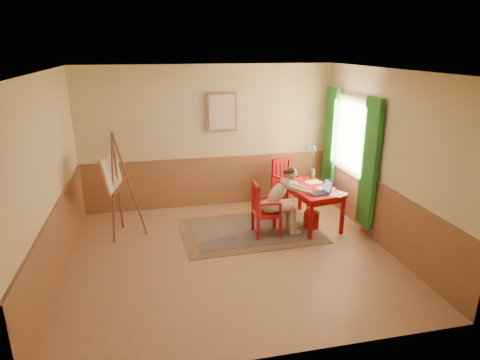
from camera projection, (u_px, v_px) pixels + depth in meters
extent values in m
cube|color=#A87653|center=(232.00, 256.00, 6.44)|extent=(5.00, 4.50, 0.02)
cube|color=white|center=(231.00, 70.00, 5.56)|extent=(5.00, 4.50, 0.02)
cube|color=#DEC587|center=(209.00, 138.00, 8.10)|extent=(5.00, 0.02, 2.80)
cube|color=#DEC587|center=(278.00, 237.00, 3.91)|extent=(5.00, 0.02, 2.80)
cube|color=#DEC587|center=(47.00, 181.00, 5.49)|extent=(0.02, 4.50, 2.80)
cube|color=#DEC587|center=(387.00, 160.00, 6.51)|extent=(0.02, 4.50, 2.80)
cube|color=#96613D|center=(210.00, 181.00, 8.35)|extent=(5.00, 0.04, 1.00)
cube|color=#96613D|center=(59.00, 242.00, 5.78)|extent=(0.04, 4.50, 1.00)
cube|color=#96613D|center=(379.00, 213.00, 6.79)|extent=(0.04, 4.50, 1.00)
cube|color=white|center=(353.00, 137.00, 7.48)|extent=(0.02, 1.00, 1.30)
cube|color=#A07251|center=(352.00, 137.00, 7.48)|extent=(0.03, 1.12, 1.42)
cube|color=#2F8E31|center=(369.00, 164.00, 6.84)|extent=(0.08, 0.45, 2.20)
cube|color=#2F8E31|center=(330.00, 143.00, 8.28)|extent=(0.08, 0.45, 2.20)
cube|color=#A07251|center=(222.00, 112.00, 7.95)|extent=(0.60, 0.04, 0.76)
cube|color=beige|center=(222.00, 112.00, 7.93)|extent=(0.50, 0.02, 0.66)
cube|color=#8C7251|center=(250.00, 231.00, 7.28)|extent=(2.45, 1.68, 0.01)
cube|color=black|center=(250.00, 230.00, 7.28)|extent=(2.04, 1.27, 0.01)
cube|color=red|center=(311.00, 188.00, 7.34)|extent=(0.90, 1.30, 0.04)
cube|color=red|center=(311.00, 192.00, 7.36)|extent=(0.79, 1.19, 0.10)
cube|color=red|center=(311.00, 221.00, 6.86)|extent=(0.06, 0.06, 0.68)
cube|color=red|center=(342.00, 216.00, 7.08)|extent=(0.06, 0.06, 0.68)
cube|color=red|center=(280.00, 199.00, 7.83)|extent=(0.06, 0.06, 0.68)
cube|color=red|center=(309.00, 195.00, 8.05)|extent=(0.06, 0.06, 0.68)
cube|color=red|center=(267.00, 213.00, 7.02)|extent=(0.44, 0.42, 0.04)
cube|color=red|center=(258.00, 230.00, 6.88)|extent=(0.05, 0.05, 0.38)
cube|color=red|center=(280.00, 228.00, 6.95)|extent=(0.05, 0.05, 0.38)
cube|color=red|center=(253.00, 221.00, 7.22)|extent=(0.05, 0.05, 0.38)
cube|color=red|center=(274.00, 219.00, 7.30)|extent=(0.05, 0.05, 0.38)
cube|color=red|center=(258.00, 202.00, 6.72)|extent=(0.05, 0.05, 0.52)
cube|color=red|center=(253.00, 195.00, 7.07)|extent=(0.05, 0.05, 0.52)
cube|color=red|center=(256.00, 185.00, 6.82)|extent=(0.05, 0.42, 0.06)
cube|color=red|center=(257.00, 201.00, 6.81)|extent=(0.03, 0.04, 0.43)
cube|color=red|center=(256.00, 199.00, 6.90)|extent=(0.03, 0.04, 0.43)
cube|color=red|center=(254.00, 197.00, 6.99)|extent=(0.03, 0.04, 0.43)
cube|color=red|center=(270.00, 204.00, 6.78)|extent=(0.39, 0.04, 0.03)
cube|color=red|center=(280.00, 209.00, 6.85)|extent=(0.04, 0.04, 0.21)
cube|color=red|center=(264.00, 197.00, 7.12)|extent=(0.39, 0.04, 0.03)
cube|color=red|center=(274.00, 201.00, 7.19)|extent=(0.04, 0.04, 0.21)
cube|color=red|center=(287.00, 188.00, 8.20)|extent=(0.55, 0.56, 0.04)
cube|color=red|center=(272.00, 197.00, 8.35)|extent=(0.06, 0.06, 0.40)
cube|color=red|center=(284.00, 203.00, 8.01)|extent=(0.06, 0.06, 0.40)
cube|color=red|center=(288.00, 194.00, 8.53)|extent=(0.06, 0.06, 0.40)
cube|color=red|center=(300.00, 200.00, 8.19)|extent=(0.06, 0.06, 0.40)
cube|color=red|center=(273.00, 172.00, 8.19)|extent=(0.06, 0.06, 0.55)
cube|color=red|center=(289.00, 170.00, 8.36)|extent=(0.06, 0.06, 0.55)
cube|color=red|center=(282.00, 159.00, 8.20)|extent=(0.43, 0.17, 0.06)
cube|color=red|center=(277.00, 172.00, 8.23)|extent=(0.05, 0.04, 0.45)
cube|color=red|center=(281.00, 172.00, 8.28)|extent=(0.05, 0.04, 0.45)
cube|color=red|center=(285.00, 171.00, 8.32)|extent=(0.05, 0.04, 0.45)
cube|color=red|center=(279.00, 178.00, 8.03)|extent=(0.15, 0.40, 0.03)
cube|color=red|center=(284.00, 186.00, 7.91)|extent=(0.05, 0.05, 0.22)
cube|color=red|center=(295.00, 175.00, 8.21)|extent=(0.15, 0.40, 0.03)
cube|color=red|center=(301.00, 183.00, 8.08)|extent=(0.05, 0.05, 0.22)
ellipsoid|color=#D3AF90|center=(269.00, 206.00, 6.98)|extent=(0.28, 0.34, 0.22)
cylinder|color=#D3AF90|center=(281.00, 208.00, 6.94)|extent=(0.42, 0.16, 0.15)
cylinder|color=#D3AF90|center=(279.00, 204.00, 7.10)|extent=(0.42, 0.16, 0.15)
cylinder|color=#D3AF90|center=(292.00, 220.00, 7.06)|extent=(0.11, 0.11, 0.48)
cylinder|color=#D3AF90|center=(289.00, 216.00, 7.22)|extent=(0.11, 0.11, 0.48)
cube|color=#D3AF90|center=(295.00, 233.00, 7.15)|extent=(0.20, 0.09, 0.07)
cube|color=#D3AF90|center=(292.00, 228.00, 7.30)|extent=(0.20, 0.09, 0.07)
ellipsoid|color=#D3AF90|center=(277.00, 194.00, 6.94)|extent=(0.47, 0.28, 0.50)
ellipsoid|color=#D3AF90|center=(286.00, 183.00, 6.91)|extent=(0.20, 0.29, 0.17)
sphere|color=#D3AF90|center=(292.00, 174.00, 6.88)|extent=(0.19, 0.19, 0.19)
ellipsoid|color=#522C18|center=(291.00, 171.00, 6.86)|extent=(0.18, 0.19, 0.14)
sphere|color=#522C18|center=(286.00, 172.00, 6.85)|extent=(0.10, 0.10, 0.10)
cylinder|color=#D3AF90|center=(293.00, 188.00, 6.82)|extent=(0.22, 0.11, 0.14)
cylinder|color=#D3AF90|center=(305.00, 191.00, 6.90)|extent=(0.29, 0.13, 0.16)
sphere|color=#D3AF90|center=(299.00, 190.00, 6.83)|extent=(0.09, 0.09, 0.08)
sphere|color=#D3AF90|center=(311.00, 193.00, 6.96)|extent=(0.07, 0.07, 0.07)
cylinder|color=#D3AF90|center=(288.00, 183.00, 7.08)|extent=(0.22, 0.10, 0.14)
cylinder|color=#D3AF90|center=(300.00, 187.00, 7.12)|extent=(0.29, 0.14, 0.16)
sphere|color=#D3AF90|center=(293.00, 184.00, 7.11)|extent=(0.09, 0.09, 0.08)
sphere|color=#D3AF90|center=(307.00, 190.00, 7.14)|extent=(0.07, 0.07, 0.07)
cube|color=#1E2338|center=(318.00, 193.00, 7.01)|extent=(0.35, 0.28, 0.02)
cube|color=#2D3342|center=(319.00, 193.00, 7.01)|extent=(0.31, 0.23, 0.00)
cube|color=#1E2338|center=(328.00, 186.00, 7.05)|extent=(0.11, 0.24, 0.21)
cube|color=#99BFF2|center=(327.00, 186.00, 7.05)|extent=(0.08, 0.19, 0.17)
cube|color=white|center=(339.00, 194.00, 6.99)|extent=(0.35, 0.33, 0.00)
cube|color=white|center=(313.00, 182.00, 7.61)|extent=(0.33, 0.27, 0.00)
cube|color=white|center=(289.00, 183.00, 7.54)|extent=(0.35, 0.35, 0.00)
cube|color=white|center=(326.00, 188.00, 7.30)|extent=(0.31, 0.24, 0.00)
cylinder|color=#3F724C|center=(312.00, 174.00, 7.84)|extent=(0.12, 0.12, 0.17)
cylinder|color=#3F7233|center=(310.00, 159.00, 7.79)|extent=(0.10, 0.12, 0.44)
sphere|color=#728CD8|center=(307.00, 147.00, 7.76)|extent=(0.08, 0.08, 0.07)
cylinder|color=#3F7233|center=(313.00, 159.00, 7.70)|extent=(0.04, 0.11, 0.47)
sphere|color=pink|center=(314.00, 148.00, 7.58)|extent=(0.06, 0.06, 0.05)
cylinder|color=#3F7233|center=(313.00, 162.00, 7.78)|extent=(0.02, 0.05, 0.34)
sphere|color=pink|center=(313.00, 152.00, 7.75)|extent=(0.07, 0.07, 0.05)
cylinder|color=#3F7233|center=(313.00, 161.00, 7.68)|extent=(0.04, 0.14, 0.43)
sphere|color=#728CD8|center=(315.00, 150.00, 7.55)|extent=(0.07, 0.07, 0.06)
cylinder|color=#3F7233|center=(313.00, 160.00, 7.81)|extent=(0.08, 0.11, 0.38)
sphere|color=pink|center=(314.00, 150.00, 7.80)|extent=(0.07, 0.07, 0.06)
cylinder|color=#3F7233|center=(313.00, 160.00, 7.78)|extent=(0.05, 0.07, 0.39)
sphere|color=pink|center=(314.00, 150.00, 7.75)|extent=(0.06, 0.06, 0.05)
cylinder|color=#3F7233|center=(313.00, 158.00, 7.81)|extent=(0.06, 0.12, 0.44)
sphere|color=#728CD8|center=(314.00, 146.00, 7.79)|extent=(0.06, 0.06, 0.05)
cylinder|color=#AA1919|center=(311.00, 220.00, 7.38)|extent=(0.36, 0.36, 0.30)
cylinder|color=brown|center=(113.00, 188.00, 6.72)|extent=(0.15, 0.32, 1.81)
cylinder|color=brown|center=(118.00, 183.00, 7.00)|extent=(0.05, 0.33, 1.81)
cylinder|color=brown|center=(130.00, 185.00, 6.87)|extent=(0.47, 0.13, 1.82)
cylinder|color=brown|center=(114.00, 190.00, 6.88)|extent=(0.13, 0.50, 0.03)
cube|color=brown|center=(118.00, 190.00, 6.89)|extent=(0.16, 0.55, 0.03)
cube|color=#A07251|center=(111.00, 172.00, 6.79)|extent=(0.29, 0.81, 0.60)
cube|color=beige|center=(112.00, 172.00, 6.79)|extent=(0.24, 0.73, 0.52)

